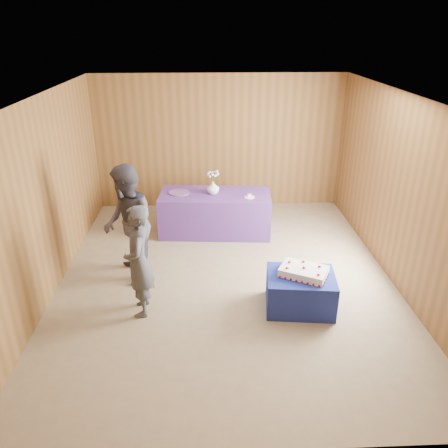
{
  "coord_description": "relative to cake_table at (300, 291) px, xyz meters",
  "views": [
    {
      "loc": [
        -0.28,
        -5.73,
        3.55
      ],
      "look_at": [
        -0.03,
        0.1,
        0.86
      ],
      "focal_mm": 35.0,
      "sensor_mm": 36.0,
      "label": 1
    }
  ],
  "objects": [
    {
      "name": "flower_spray",
      "position": [
        -1.12,
        2.48,
        0.87
      ],
      "size": [
        0.22,
        0.22,
        0.17
      ],
      "color": "#266028",
      "rests_on": "vase"
    },
    {
      "name": "sheet_cake",
      "position": [
        0.03,
        0.02,
        0.31
      ],
      "size": [
        0.75,
        0.66,
        0.15
      ],
      "rotation": [
        0.0,
        0.0,
        -0.48
      ],
      "color": "white",
      "rests_on": "cake_table"
    },
    {
      "name": "cake_table",
      "position": [
        0.0,
        0.0,
        0.0
      ],
      "size": [
        0.97,
        0.8,
        0.5
      ],
      "primitive_type": "cube",
      "rotation": [
        0.0,
        0.0,
        -0.11
      ],
      "color": "navy",
      "rests_on": "ground"
    },
    {
      "name": "serving_table",
      "position": [
        -1.09,
        2.45,
        0.12
      ],
      "size": [
        2.06,
        1.05,
        0.75
      ],
      "primitive_type": "cube",
      "rotation": [
        0.0,
        0.0,
        -0.07
      ],
      "color": "#513186",
      "rests_on": "ground"
    },
    {
      "name": "room_shell",
      "position": [
        -0.97,
        0.8,
        1.55
      ],
      "size": [
        5.04,
        6.04,
        2.72
      ],
      "color": "brown",
      "rests_on": "ground"
    },
    {
      "name": "guest_right",
      "position": [
        -2.39,
        0.86,
        0.64
      ],
      "size": [
        0.9,
        1.03,
        1.78
      ],
      "primitive_type": "imported",
      "rotation": [
        0.0,
        0.0,
        -1.27
      ],
      "color": "#373640",
      "rests_on": "ground"
    },
    {
      "name": "ground",
      "position": [
        -0.97,
        0.8,
        -0.25
      ],
      "size": [
        6.0,
        6.0,
        0.0
      ],
      "primitive_type": "plane",
      "color": "gray",
      "rests_on": "ground"
    },
    {
      "name": "guest_left",
      "position": [
        -2.13,
        0.0,
        0.52
      ],
      "size": [
        0.42,
        0.59,
        1.53
      ],
      "primitive_type": "imported",
      "rotation": [
        0.0,
        0.0,
        -1.47
      ],
      "color": "#383942",
      "rests_on": "ground"
    },
    {
      "name": "vase",
      "position": [
        -1.12,
        2.48,
        0.61
      ],
      "size": [
        0.28,
        0.28,
        0.23
      ],
      "primitive_type": "imported",
      "rotation": [
        0.0,
        0.0,
        -0.35
      ],
      "color": "white",
      "rests_on": "serving_table"
    },
    {
      "name": "platter",
      "position": [
        -1.74,
        2.52,
        0.51
      ],
      "size": [
        0.41,
        0.41,
        0.02
      ],
      "primitive_type": "cylinder",
      "rotation": [
        0.0,
        0.0,
        -0.11
      ],
      "color": "#684489",
      "rests_on": "serving_table"
    },
    {
      "name": "cake_slice",
      "position": [
        -0.48,
        2.25,
        0.54
      ],
      "size": [
        0.06,
        0.06,
        0.07
      ],
      "rotation": [
        0.0,
        0.0,
        0.03
      ],
      "color": "white",
      "rests_on": "plate"
    },
    {
      "name": "knife",
      "position": [
        -0.43,
        2.08,
        0.5
      ],
      "size": [
        0.26,
        0.07,
        0.0
      ],
      "primitive_type": "cube",
      "rotation": [
        0.0,
        0.0,
        0.19
      ],
      "color": "silver",
      "rests_on": "serving_table"
    },
    {
      "name": "plate",
      "position": [
        -0.48,
        2.25,
        0.51
      ],
      "size": [
        0.19,
        0.19,
        0.01
      ],
      "primitive_type": "cylinder",
      "rotation": [
        0.0,
        0.0,
        -0.03
      ],
      "color": "silver",
      "rests_on": "serving_table"
    }
  ]
}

